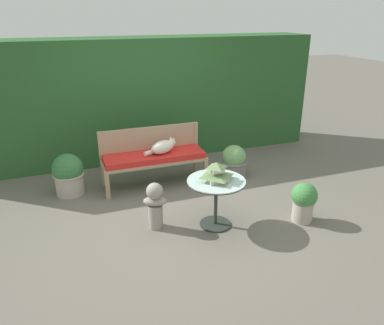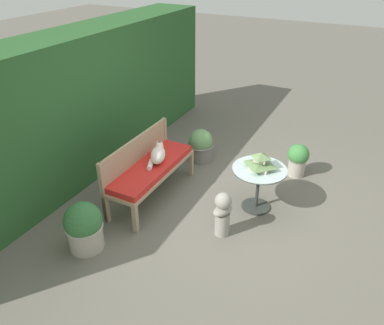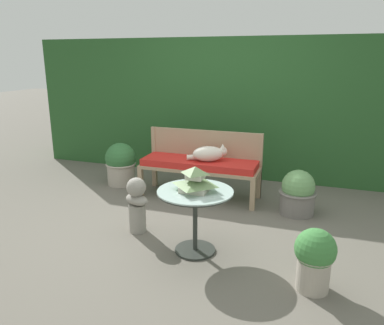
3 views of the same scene
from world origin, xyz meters
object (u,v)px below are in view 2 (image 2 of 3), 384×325
(potted_plant_hedge_corner, at_px, (84,227))
(garden_bust, at_px, (223,213))
(garden_bench, at_px, (152,170))
(cat, at_px, (158,155))
(potted_plant_path_edge, at_px, (298,159))
(patio_table, at_px, (259,177))
(potted_plant_bench_left, at_px, (201,146))
(pagoda_birdhouse, at_px, (260,162))

(potted_plant_hedge_corner, bearing_deg, garden_bust, -54.70)
(garden_bench, height_order, cat, cat)
(garden_bust, height_order, potted_plant_path_edge, garden_bust)
(patio_table, xyz_separation_m, potted_plant_bench_left, (0.85, 1.25, -0.23))
(garden_bust, bearing_deg, patio_table, 4.75)
(patio_table, bearing_deg, garden_bust, 164.21)
(pagoda_birdhouse, relative_size, garden_bust, 0.55)
(potted_plant_path_edge, bearing_deg, potted_plant_bench_left, 98.43)
(garden_bust, bearing_deg, potted_plant_path_edge, 5.51)
(cat, height_order, pagoda_birdhouse, pagoda_birdhouse)
(patio_table, xyz_separation_m, pagoda_birdhouse, (-0.00, 0.00, 0.23))
(garden_bench, height_order, potted_plant_path_edge, potted_plant_path_edge)
(cat, xyz_separation_m, pagoda_birdhouse, (0.28, -1.36, 0.10))
(garden_bench, height_order, potted_plant_hedge_corner, potted_plant_hedge_corner)
(patio_table, bearing_deg, garden_bench, 106.37)
(cat, distance_m, potted_plant_hedge_corner, 1.41)
(cat, distance_m, patio_table, 1.39)
(potted_plant_path_edge, bearing_deg, patio_table, 165.47)
(potted_plant_path_edge, relative_size, potted_plant_hedge_corner, 0.85)
(pagoda_birdhouse, distance_m, garden_bust, 0.83)
(pagoda_birdhouse, xyz_separation_m, potted_plant_bench_left, (0.85, 1.25, -0.46))
(cat, xyz_separation_m, potted_plant_hedge_corner, (-1.37, 0.16, -0.30))
(patio_table, xyz_separation_m, potted_plant_hedge_corner, (-1.64, 1.52, -0.18))
(garden_bust, bearing_deg, pagoda_birdhouse, 4.75)
(garden_bench, bearing_deg, pagoda_birdhouse, -73.63)
(cat, height_order, patio_table, cat)
(pagoda_birdhouse, distance_m, potted_plant_bench_left, 1.58)
(potted_plant_path_edge, bearing_deg, garden_bench, 131.71)
(garden_bench, relative_size, pagoda_birdhouse, 4.73)
(potted_plant_bench_left, bearing_deg, pagoda_birdhouse, -124.27)
(patio_table, relative_size, garden_bust, 1.18)
(cat, distance_m, garden_bust, 1.27)
(garden_bench, height_order, potted_plant_bench_left, potted_plant_bench_left)
(potted_plant_path_edge, xyz_separation_m, potted_plant_bench_left, (-0.23, 1.53, -0.03))
(garden_bust, xyz_separation_m, potted_plant_hedge_corner, (-0.93, 1.32, -0.02))
(patio_table, relative_size, potted_plant_bench_left, 1.33)
(garden_bust, relative_size, potted_plant_bench_left, 1.12)
(potted_plant_path_edge, xyz_separation_m, potted_plant_hedge_corner, (-2.72, 1.80, 0.02))
(pagoda_birdhouse, bearing_deg, garden_bench, 106.37)
(garden_bench, height_order, garden_bust, garden_bust)
(cat, xyz_separation_m, potted_plant_path_edge, (1.35, -1.64, -0.33))
(pagoda_birdhouse, bearing_deg, potted_plant_hedge_corner, 137.22)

